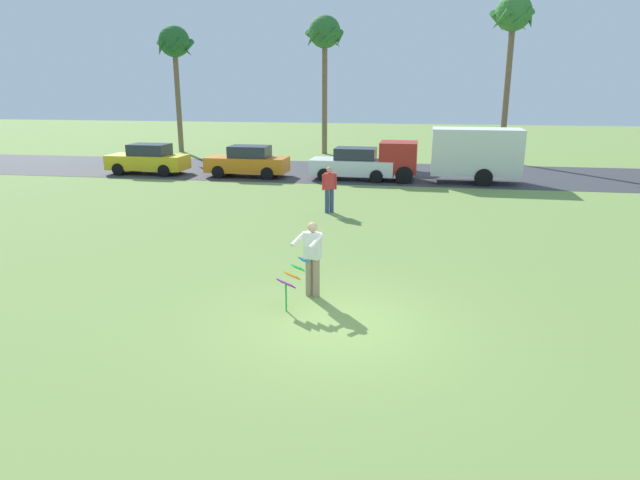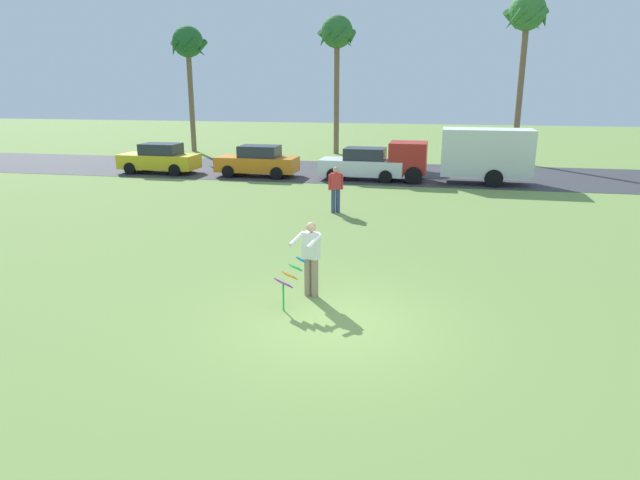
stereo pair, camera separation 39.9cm
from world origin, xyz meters
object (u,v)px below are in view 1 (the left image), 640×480
(person_kite_flyer, at_px, (312,256))
(palm_tree_left_near, at_px, (175,47))
(parked_car_white, at_px, (353,164))
(person_walker_near, at_px, (329,188))
(parked_truck_red_cab, at_px, (458,154))
(parked_car_yellow, at_px, (148,159))
(palm_tree_right_near, at_px, (325,38))
(parked_car_orange, at_px, (248,162))
(palm_tree_centre_far, at_px, (513,21))
(kite_held, at_px, (292,277))

(person_kite_flyer, distance_m, palm_tree_left_near, 30.61)
(parked_car_white, xyz_separation_m, palm_tree_left_near, (-13.49, 10.07, 6.35))
(person_walker_near, bearing_deg, person_kite_flyer, -83.92)
(parked_car_white, distance_m, parked_truck_red_cab, 5.16)
(parked_car_yellow, xyz_separation_m, palm_tree_right_near, (7.88, 10.52, 6.81))
(parked_car_yellow, relative_size, person_walker_near, 2.45)
(parked_car_orange, bearing_deg, parked_car_white, -0.01)
(parked_truck_red_cab, bearing_deg, parked_car_orange, -179.99)
(person_walker_near, bearing_deg, palm_tree_right_near, 99.69)
(parked_car_white, distance_m, palm_tree_centre_far, 13.91)
(parked_car_white, height_order, person_walker_near, person_walker_near)
(palm_tree_left_near, xyz_separation_m, palm_tree_centre_far, (21.86, -1.81, 1.09))
(person_kite_flyer, bearing_deg, person_walker_near, 96.08)
(palm_tree_right_near, distance_m, person_walker_near, 19.64)
(person_walker_near, bearing_deg, parked_car_yellow, 145.00)
(parked_car_orange, distance_m, parked_truck_red_cab, 10.65)
(person_kite_flyer, bearing_deg, palm_tree_left_near, 118.62)
(kite_held, bearing_deg, palm_tree_left_near, 117.43)
(parked_car_white, relative_size, palm_tree_centre_far, 0.44)
(parked_car_yellow, bearing_deg, parked_car_orange, 0.00)
(person_kite_flyer, xyz_separation_m, parked_car_orange, (-6.37, 16.25, -0.18))
(palm_tree_centre_far, bearing_deg, palm_tree_right_near, 168.89)
(person_kite_flyer, bearing_deg, kite_held, -109.68)
(kite_held, distance_m, palm_tree_centre_far, 27.52)
(parked_truck_red_cab, distance_m, palm_tree_left_near, 21.92)
(palm_tree_centre_far, bearing_deg, parked_car_yellow, -156.93)
(person_kite_flyer, height_order, person_walker_near, same)
(parked_car_yellow, relative_size, palm_tree_right_near, 0.47)
(parked_car_orange, relative_size, person_walker_near, 2.45)
(parked_car_yellow, xyz_separation_m, person_walker_near, (10.99, -7.69, 0.16))
(parked_car_yellow, distance_m, parked_truck_red_cab, 16.17)
(parked_car_white, xyz_separation_m, person_walker_near, (-0.04, -7.69, 0.16))
(parked_car_yellow, height_order, parked_car_white, same)
(palm_tree_centre_far, bearing_deg, palm_tree_left_near, 175.26)
(parked_car_yellow, xyz_separation_m, palm_tree_left_near, (-2.46, 10.07, 6.35))
(parked_car_white, bearing_deg, palm_tree_left_near, 143.25)
(person_kite_flyer, distance_m, palm_tree_centre_far, 26.64)
(palm_tree_right_near, bearing_deg, parked_car_white, -73.32)
(parked_car_yellow, xyz_separation_m, palm_tree_centre_far, (19.39, 8.26, 7.45))
(palm_tree_centre_far, bearing_deg, parked_car_white, -135.35)
(parked_car_orange, relative_size, parked_car_white, 0.99)
(kite_held, relative_size, palm_tree_left_near, 0.13)
(parked_car_yellow, bearing_deg, palm_tree_left_near, 103.73)
(parked_truck_red_cab, bearing_deg, parked_car_white, -179.98)
(person_kite_flyer, xyz_separation_m, person_walker_near, (-0.91, 8.55, -0.02))
(person_kite_flyer, distance_m, parked_car_yellow, 20.14)
(parked_car_white, distance_m, palm_tree_right_near, 12.92)
(parked_car_yellow, bearing_deg, palm_tree_right_near, 53.17)
(palm_tree_left_near, bearing_deg, parked_car_orange, -51.59)
(person_kite_flyer, height_order, parked_car_orange, person_kite_flyer)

